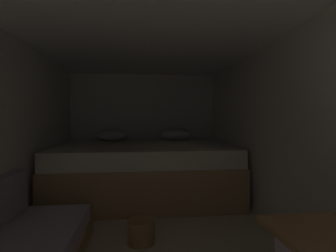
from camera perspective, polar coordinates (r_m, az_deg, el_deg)
name	(u,v)px	position (r m, az deg, el deg)	size (l,w,h in m)	color
ground_plane	(148,250)	(2.55, -4.35, -25.71)	(7.15, 7.15, 0.00)	beige
wall_back	(144,128)	(4.86, -5.42, -0.38)	(2.74, 0.05, 1.99)	silver
wall_right	(292,137)	(2.68, 25.79, -2.29)	(0.05, 5.15, 1.99)	silver
ceiling_slab	(148,21)	(2.41, -4.47, 22.12)	(2.74, 5.15, 0.05)	white
bed	(145,169)	(3.98, -5.18, -9.54)	(2.52, 1.79, 0.98)	tan
wicker_basket	(141,231)	(2.63, -5.98, -22.12)	(0.26, 0.26, 0.22)	olive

